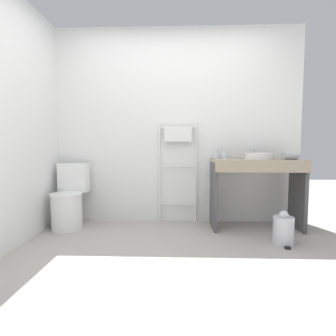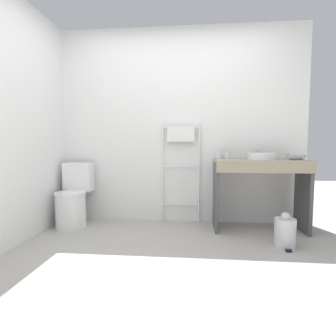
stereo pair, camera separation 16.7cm
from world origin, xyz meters
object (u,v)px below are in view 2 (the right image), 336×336
at_px(towel_radiator, 181,151).
at_px(trash_bin, 285,232).
at_px(cup_near_edge, 228,155).
at_px(toilet, 73,200).
at_px(cup_near_wall, 219,155).
at_px(sink_basin, 262,156).
at_px(hair_dryer, 296,156).

bearing_deg(towel_radiator, trash_bin, -36.17).
relative_size(cup_near_edge, trash_bin, 0.25).
distance_m(toilet, towel_radiator, 1.49).
height_order(cup_near_wall, cup_near_edge, cup_near_wall).
bearing_deg(towel_radiator, cup_near_wall, -5.84).
bearing_deg(cup_near_edge, towel_radiator, 170.74).
distance_m(cup_near_wall, cup_near_edge, 0.11).
height_order(cup_near_edge, trash_bin, cup_near_edge).
bearing_deg(sink_basin, toilet, -178.04).
relative_size(cup_near_wall, trash_bin, 0.27).
bearing_deg(cup_near_wall, towel_radiator, 174.16).
xyz_separation_m(towel_radiator, hair_dryer, (1.33, -0.26, -0.05)).
xyz_separation_m(sink_basin, hair_dryer, (0.36, -0.06, -0.00)).
bearing_deg(hair_dryer, cup_near_edge, 167.51).
relative_size(toilet, cup_near_edge, 9.03).
xyz_separation_m(toilet, cup_near_edge, (1.92, 0.19, 0.56)).
bearing_deg(cup_near_wall, toilet, -172.72).
height_order(sink_basin, trash_bin, sink_basin).
height_order(toilet, towel_radiator, towel_radiator).
distance_m(towel_radiator, cup_near_edge, 0.60).
relative_size(sink_basin, cup_near_edge, 3.86).
bearing_deg(trash_bin, hair_dryer, 62.56).
xyz_separation_m(toilet, trash_bin, (2.40, -0.50, -0.17)).
bearing_deg(cup_near_edge, toilet, -174.46).
bearing_deg(cup_near_edge, hair_dryer, -12.49).
xyz_separation_m(cup_near_wall, cup_near_edge, (0.10, -0.05, -0.00)).
distance_m(towel_radiator, hair_dryer, 1.36).
bearing_deg(cup_near_wall, trash_bin, -51.61).
height_order(toilet, cup_near_edge, cup_near_edge).
relative_size(towel_radiator, trash_bin, 3.68).
bearing_deg(towel_radiator, sink_basin, -11.77).
distance_m(towel_radiator, trash_bin, 1.53).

